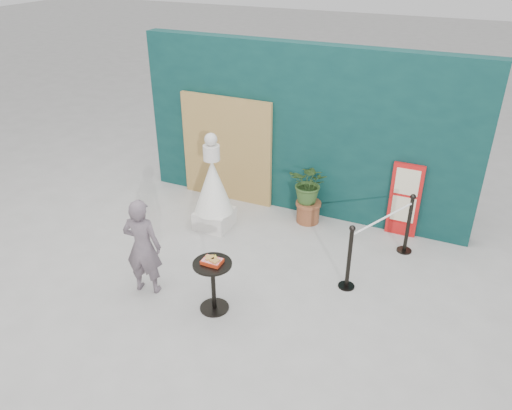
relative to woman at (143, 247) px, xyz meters
name	(u,v)px	position (x,y,z in m)	size (l,w,h in m)	color
ground	(220,306)	(1.13, 0.09, -0.73)	(60.00, 60.00, 0.00)	#ADAAA5
back_wall	(303,131)	(1.13, 3.24, 0.77)	(6.00, 0.30, 3.00)	#092C2C
bamboo_fence	(227,150)	(-0.27, 3.03, 0.27)	(1.80, 0.08, 2.00)	tan
woman	(143,247)	(0.00, 0.00, 0.00)	(0.53, 0.35, 1.46)	#675860
menu_board	(405,200)	(3.03, 3.05, -0.08)	(0.50, 0.07, 1.30)	red
statue	(213,190)	(0.02, 1.96, -0.02)	(0.67, 0.67, 1.73)	silver
cafe_table	(213,279)	(1.08, 0.03, -0.23)	(0.52, 0.52, 0.75)	black
food_basket	(212,261)	(1.08, 0.03, 0.06)	(0.26, 0.19, 0.11)	#B82F13
planter	(309,189)	(1.45, 2.80, -0.08)	(0.66, 0.57, 1.12)	brown
stanchion_barrier	(380,241)	(2.89, 1.90, -0.23)	(0.84, 1.54, 1.03)	black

